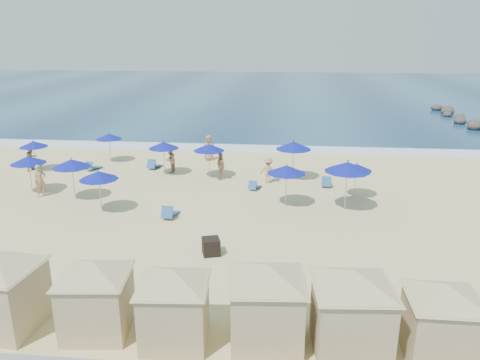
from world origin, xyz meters
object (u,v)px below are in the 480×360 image
Objects in this scene: umbrella_1 at (33,144)px; beachgoer_3 at (268,170)px; umbrella_5 at (99,175)px; beachgoer_5 at (32,158)px; cabana_2 at (174,296)px; cabana_4 at (352,301)px; umbrella_7 at (287,169)px; umbrella_10 at (348,167)px; cabana_3 at (267,294)px; umbrella_2 at (71,163)px; beachgoer_2 at (221,166)px; cabana_1 at (95,288)px; umbrella_4 at (164,145)px; umbrella_6 at (209,147)px; umbrella_9 at (356,167)px; beachgoer_4 at (209,148)px; beachgoer_1 at (170,160)px; cabana_5 at (443,312)px; umbrella_0 at (28,160)px; umbrella_8 at (294,146)px; cabana_0 at (1,281)px; beachgoer_0 at (40,181)px; umbrella_3 at (109,136)px; rock_jetty at (480,128)px; trash_bin at (211,246)px.

umbrella_1 is 15.95m from beachgoer_3.
beachgoer_5 is at bearing 137.37° from umbrella_5.
cabana_2 is 0.91× the size of cabana_4.
beachgoer_3 is at bearing 105.50° from umbrella_7.
umbrella_5 is 12.86m from umbrella_10.
cabana_3 is 1.87× the size of umbrella_2.
umbrella_10 reaches higher than beachgoer_2.
umbrella_7 is (5.75, 11.84, 0.55)m from cabana_1.
beachgoer_2 is (3.84, -0.62, -1.13)m from umbrella_4.
cabana_3 reaches higher than umbrella_6.
umbrella_7 is 1.36× the size of beachgoer_2.
umbrella_9 reaches higher than beachgoer_4.
umbrella_1 is 0.89× the size of umbrella_2.
umbrella_1 is (-11.25, 16.98, 0.35)m from cabana_1.
cabana_3 is at bearing 23.59° from beachgoer_1.
umbrella_1 is 1.03m from beachgoer_5.
cabana_5 is 1.93× the size of umbrella_1.
umbrella_0 is at bearing 146.62° from cabana_5.
cabana_5 reaches higher than umbrella_8.
beachgoer_4 is at bearing 133.44° from umbrella_10.
umbrella_6 is (12.03, -0.39, 0.15)m from umbrella_1.
cabana_0 is 2.61× the size of beachgoer_1.
umbrella_8 is 5.84m from umbrella_10.
umbrella_7 is (9.61, 1.88, 0.06)m from umbrella_5.
beachgoer_5 is at bearing 129.17° from cabana_2.
cabana_0 is 1.64× the size of umbrella_10.
cabana_5 is 19.29m from umbrella_6.
umbrella_4 is 4.73m from beachgoer_4.
beachgoer_2 is 1.10× the size of beachgoer_3.
beachgoer_0 is at bearing 138.38° from cabana_3.
umbrella_1 is 0.90× the size of umbrella_7.
umbrella_5 is at bearing -102.76° from umbrella_4.
cabana_0 reaches higher than beachgoer_1.
umbrella_3 is 1.24× the size of beachgoer_2.
beachgoer_0 is (-17.12, 0.39, -1.43)m from umbrella_10.
rock_jetty is at bearing -15.90° from beachgoer_0.
umbrella_3 is at bearing 126.58° from cabana_4.
umbrella_2 is 1.12× the size of umbrella_3.
beachgoer_3 is at bearing -33.41° from beachgoer_0.
umbrella_9 is at bearing 15.37° from umbrella_5.
beachgoer_3 is at bearing 73.74° from cabana_1.
cabana_4 is 1.77× the size of umbrella_8.
cabana_0 is at bearing -92.37° from umbrella_4.
umbrella_3 is 0.79× the size of umbrella_10.
cabana_1 is 20.56m from beachgoer_5.
trash_bin is 0.41× the size of beachgoer_5.
umbrella_5 is 1.00× the size of umbrella_6.
umbrella_10 reaches higher than beachgoer_5.
umbrella_8 is at bearing -135.90° from rock_jetty.
umbrella_4 is 7.09m from beachgoer_3.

